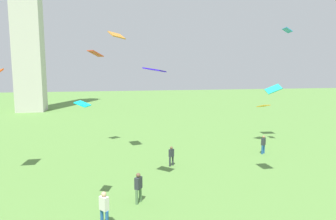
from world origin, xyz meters
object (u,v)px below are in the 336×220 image
Objects in this scene: kite_flying_8 at (96,53)px; kite_flying_9 at (287,30)px; kite_flying_0 at (263,106)px; person_1 at (171,155)px; kite_flying_4 at (273,89)px; kite_flying_3 at (116,35)px; kite_flying_7 at (154,70)px; person_4 at (263,143)px; kite_flying_6 at (83,104)px; person_2 at (138,186)px; person_3 at (104,207)px.

kite_flying_9 reaches higher than kite_flying_8.
person_1 is at bearing 0.07° from kite_flying_0.
kite_flying_4 is at bearing -36.95° from kite_flying_8.
kite_flying_9 reaches higher than person_1.
kite_flying_7 is at bearing -0.36° from kite_flying_3.
person_1 is 0.93× the size of person_4.
kite_flying_9 is at bearing -46.77° from kite_flying_6.
kite_flying_6 is at bearing 69.01° from kite_flying_7.
kite_flying_6 is at bearing -27.99° from kite_flying_3.
kite_flying_3 is 4.51m from kite_flying_8.
person_1 is 13.66m from kite_flying_0.
kite_flying_6 is at bearing -129.55° from kite_flying_8.
kite_flying_4 reaches higher than person_4.
person_2 is 1.11× the size of kite_flying_8.
person_2 is 3.02m from person_3.
person_3 is at bearing -45.64° from kite_flying_9.
kite_flying_0 reaches higher than person_3.
person_4 is at bearing 159.59° from person_2.
person_1 is 0.99× the size of kite_flying_8.
kite_flying_8 is (-20.06, -0.17, 3.79)m from kite_flying_4.
kite_flying_3 is 19.30m from kite_flying_4.
kite_flying_4 reaches higher than kite_flying_0.
kite_flying_4 is at bearing 173.02° from person_1.
person_4 is 5.91m from kite_flying_0.
kite_flying_0 is at bearing -155.52° from person_4.
kite_flying_0 is at bearing 91.77° from person_3.
person_3 reaches higher than person_1.
kite_flying_3 is at bearing 4.00° from kite_flying_6.
kite_flying_0 is 17.72m from kite_flying_7.
person_4 is 1.60× the size of kite_flying_6.
kite_flying_9 reaches higher than person_3.
kite_flying_8 reaches higher than person_2.
kite_flying_7 reaches higher than kite_flying_6.
kite_flying_7 is at bearing 51.42° from kite_flying_4.
person_3 is at bearing -1.65° from person_4.
kite_flying_9 reaches higher than kite_flying_4.
person_4 is 16.84m from kite_flying_3.
person_2 is at bearing -4.50° from person_4.
kite_flying_3 is at bearing -101.23° from kite_flying_8.
kite_flying_9 is at bearing 156.52° from person_1.
person_4 is 1.06× the size of kite_flying_4.
person_1 is 1.00× the size of kite_flying_0.
kite_flying_7 is at bearing 9.28° from kite_flying_0.
person_2 is 1.54× the size of kite_flying_9.
kite_flying_7 is (1.38, 2.10, 6.82)m from person_2.
person_1 is at bearing -170.99° from person_2.
kite_flying_7 reaches higher than person_3.
kite_flying_7 is (-2.12, -4.18, 6.93)m from person_1.
person_1 is at bearing 109.07° from person_3.
kite_flying_8 is (0.51, 13.80, 3.57)m from kite_flying_6.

